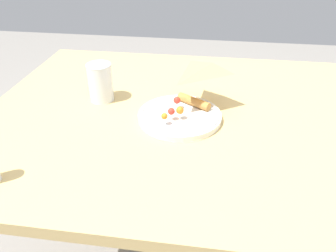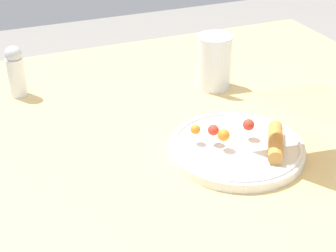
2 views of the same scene
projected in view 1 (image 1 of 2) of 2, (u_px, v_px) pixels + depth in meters
The scene contains 3 objects.
dining_table at pixel (189, 140), 0.97m from camera, with size 1.16×0.89×0.74m.
plate_pizza at pixel (179, 114), 0.88m from camera, with size 0.23×0.23×0.05m.
milk_glass at pixel (101, 84), 0.96m from camera, with size 0.07×0.07×0.11m.
Camera 1 is at (-0.05, 0.80, 1.20)m, focal length 35.00 mm.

